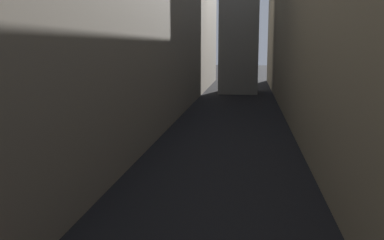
# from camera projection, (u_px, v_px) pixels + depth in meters

# --- Properties ---
(ground_plane) EXTENTS (264.00, 264.00, 0.00)m
(ground_plane) POSITION_uv_depth(u_px,v_px,m) (229.00, 128.00, 39.40)
(ground_plane) COLOR black
(building_block_left) EXTENTS (11.58, 108.00, 22.49)m
(building_block_left) POSITION_uv_depth(u_px,v_px,m) (112.00, 5.00, 40.90)
(building_block_left) COLOR gray
(building_block_left) RESTS_ON ground
(building_block_right) EXTENTS (11.30, 108.00, 18.56)m
(building_block_right) POSITION_uv_depth(u_px,v_px,m) (357.00, 25.00, 38.35)
(building_block_right) COLOR gray
(building_block_right) RESTS_ON ground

